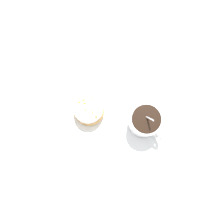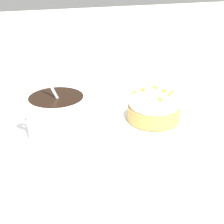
# 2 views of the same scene
# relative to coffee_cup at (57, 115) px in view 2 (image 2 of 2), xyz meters

# --- Properties ---
(ground_plane) EXTENTS (3.00, 3.00, 0.00)m
(ground_plane) POSITION_rel_coffee_cup_xyz_m (0.08, -0.01, -0.04)
(ground_plane) COLOR silver
(paper_napkin) EXTENTS (0.30, 0.30, 0.00)m
(paper_napkin) POSITION_rel_coffee_cup_xyz_m (0.08, -0.01, -0.04)
(paper_napkin) COLOR white
(paper_napkin) RESTS_ON ground_plane
(coffee_cup) EXTENTS (0.10, 0.09, 0.10)m
(coffee_cup) POSITION_rel_coffee_cup_xyz_m (0.00, 0.00, 0.00)
(coffee_cup) COLOR white
(coffee_cup) RESTS_ON paper_napkin
(frosted_pastry) EXTENTS (0.09, 0.09, 0.06)m
(frosted_pastry) POSITION_rel_coffee_cup_xyz_m (0.16, 0.00, -0.01)
(frosted_pastry) COLOR #D19347
(frosted_pastry) RESTS_ON paper_napkin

